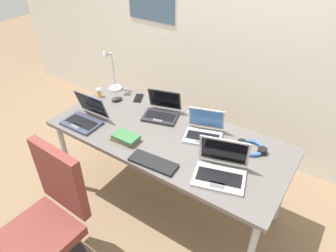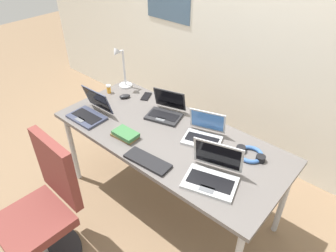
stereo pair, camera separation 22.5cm
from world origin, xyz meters
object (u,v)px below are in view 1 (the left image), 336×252
object	(u,v)px
cell_phone	(138,98)
coffee_mug	(193,116)
desk_lamp	(111,71)
computer_mouse	(117,99)
laptop_by_keyboard	(85,117)
book_stack	(126,138)
external_keyboard	(153,162)
headphones	(252,148)
laptop_far_corner	(204,131)
office_chair	(49,229)
pill_bottle	(99,93)
laptop_front_left	(221,170)
laptop_back_right	(162,111)

from	to	relation	value
cell_phone	coffee_mug	xyz separation A→B (m)	(0.57, -0.03, 0.04)
desk_lamp	computer_mouse	bearing A→B (deg)	-37.42
laptop_by_keyboard	book_stack	xyz separation A→B (m)	(0.42, -0.00, -0.02)
laptop_by_keyboard	coffee_mug	bearing A→B (deg)	35.26
laptop_by_keyboard	book_stack	size ratio (longest dim) A/B	1.45
external_keyboard	coffee_mug	world-z (taller)	coffee_mug
headphones	book_stack	bearing A→B (deg)	-152.50
laptop_far_corner	office_chair	world-z (taller)	office_chair
headphones	external_keyboard	bearing A→B (deg)	-133.91
office_chair	pill_bottle	bearing A→B (deg)	115.40
external_keyboard	pill_bottle	distance (m)	1.02
laptop_by_keyboard	external_keyboard	distance (m)	0.74
computer_mouse	book_stack	bearing A→B (deg)	-11.52
laptop_far_corner	office_chair	bearing A→B (deg)	-117.68
external_keyboard	office_chair	world-z (taller)	office_chair
desk_lamp	headphones	bearing A→B (deg)	-3.66
external_keyboard	book_stack	size ratio (longest dim) A/B	1.61
book_stack	office_chair	world-z (taller)	office_chair
laptop_by_keyboard	coffee_mug	world-z (taller)	laptop_by_keyboard
laptop_front_left	cell_phone	distance (m)	1.12
cell_phone	desk_lamp	bearing A→B (deg)	157.12
laptop_by_keyboard	cell_phone	world-z (taller)	laptop_by_keyboard
laptop_far_corner	coffee_mug	distance (m)	0.22
coffee_mug	office_chair	distance (m)	1.30
desk_lamp	coffee_mug	world-z (taller)	desk_lamp
laptop_back_right	cell_phone	xyz separation A→B (m)	(-0.33, 0.11, -0.04)
laptop_front_left	laptop_far_corner	size ratio (longest dim) A/B	1.17
laptop_front_left	laptop_back_right	distance (m)	0.78
laptop_back_right	office_chair	size ratio (longest dim) A/B	0.34
desk_lamp	pill_bottle	bearing A→B (deg)	-97.73
laptop_front_left	book_stack	bearing A→B (deg)	-175.25
external_keyboard	computer_mouse	xyz separation A→B (m)	(-0.74, 0.47, 0.01)
desk_lamp	laptop_front_left	distance (m)	1.39
laptop_far_corner	pill_bottle	world-z (taller)	laptop_far_corner
coffee_mug	laptop_back_right	bearing A→B (deg)	-161.38
laptop_back_right	pill_bottle	xyz separation A→B (m)	(-0.63, -0.06, -0.00)
laptop_far_corner	external_keyboard	xyz separation A→B (m)	(-0.13, -0.45, -0.03)
laptop_front_left	coffee_mug	distance (m)	0.63
pill_bottle	laptop_far_corner	bearing A→B (deg)	0.55
coffee_mug	book_stack	bearing A→B (deg)	-119.06
laptop_far_corner	book_stack	bearing A→B (deg)	-140.85
external_keyboard	coffee_mug	xyz separation A→B (m)	(-0.04, 0.58, 0.03)
laptop_far_corner	coffee_mug	xyz separation A→B (m)	(-0.17, 0.13, 0.00)
desk_lamp	book_stack	world-z (taller)	desk_lamp
external_keyboard	laptop_by_keyboard	bearing A→B (deg)	167.96
external_keyboard	desk_lamp	bearing A→B (deg)	141.63
external_keyboard	cell_phone	bearing A→B (deg)	130.10
laptop_far_corner	external_keyboard	bearing A→B (deg)	-106.29
desk_lamp	laptop_far_corner	distance (m)	1.05
laptop_front_left	computer_mouse	size ratio (longest dim) A/B	3.98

